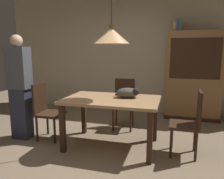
{
  "coord_description": "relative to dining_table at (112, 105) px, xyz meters",
  "views": [
    {
      "loc": [
        0.96,
        -2.6,
        1.46
      ],
      "look_at": [
        0.03,
        0.68,
        0.85
      ],
      "focal_mm": 35.3,
      "sensor_mm": 36.0,
      "label": 1
    }
  ],
  "objects": [
    {
      "name": "back_wall",
      "position": [
        -0.08,
        2.17,
        0.8
      ],
      "size": [
        6.4,
        0.1,
        2.9
      ],
      "primitive_type": "cube",
      "color": "beige",
      "rests_on": "ground"
    },
    {
      "name": "book_blue_wide",
      "position": [
        0.91,
        1.84,
        1.32
      ],
      "size": [
        0.06,
        0.24,
        0.24
      ],
      "primitive_type": "cube",
      "color": "#384C93",
      "rests_on": "hutch_bookcase"
    },
    {
      "name": "book_green_slim",
      "position": [
        0.97,
        1.84,
        1.33
      ],
      "size": [
        0.03,
        0.2,
        0.26
      ],
      "primitive_type": "cube",
      "color": "#427A4C",
      "rests_on": "hutch_bookcase"
    },
    {
      "name": "pendant_lamp",
      "position": [
        -0.0,
        0.0,
        1.01
      ],
      "size": [
        0.52,
        0.52,
        1.3
      ],
      "color": "#E0A86B"
    },
    {
      "name": "chair_far_back",
      "position": [
        -0.01,
        0.88,
        -0.14
      ],
      "size": [
        0.43,
        0.43,
        0.93
      ],
      "color": "#382316",
      "rests_on": "ground"
    },
    {
      "name": "dining_table",
      "position": [
        0.0,
        0.0,
        0.0
      ],
      "size": [
        1.4,
        0.9,
        0.75
      ],
      "color": "tan",
      "rests_on": "ground"
    },
    {
      "name": "hutch_bookcase",
      "position": [
        1.27,
        1.84,
        0.24
      ],
      "size": [
        1.12,
        0.45,
        1.85
      ],
      "color": "olive",
      "rests_on": "ground"
    },
    {
      "name": "book_yellow_short",
      "position": [
        0.84,
        1.84,
        1.29
      ],
      "size": [
        0.04,
        0.2,
        0.18
      ],
      "primitive_type": "cube",
      "color": "gold",
      "rests_on": "hutch_bookcase"
    },
    {
      "name": "chair_right_side",
      "position": [
        1.13,
        -0.0,
        -0.14
      ],
      "size": [
        0.41,
        0.41,
        0.93
      ],
      "color": "#382316",
      "rests_on": "ground"
    },
    {
      "name": "cat_sleeping",
      "position": [
        0.23,
        0.13,
        0.18
      ],
      "size": [
        0.41,
        0.32,
        0.16
      ],
      "color": "#4C4742",
      "rests_on": "dining_table"
    },
    {
      "name": "person_standing",
      "position": [
        -1.53,
        -0.09,
        0.21
      ],
      "size": [
        0.36,
        0.22,
        1.7
      ],
      "color": "#2D3347",
      "rests_on": "ground"
    },
    {
      "name": "chair_left_side",
      "position": [
        -1.13,
        -0.0,
        -0.14
      ],
      "size": [
        0.4,
        0.4,
        0.93
      ],
      "color": "#382316",
      "rests_on": "ground"
    },
    {
      "name": "ground",
      "position": [
        -0.08,
        -0.48,
        -0.65
      ],
      "size": [
        10.0,
        10.0,
        0.0
      ],
      "primitive_type": "plane",
      "color": "#847056"
    }
  ]
}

